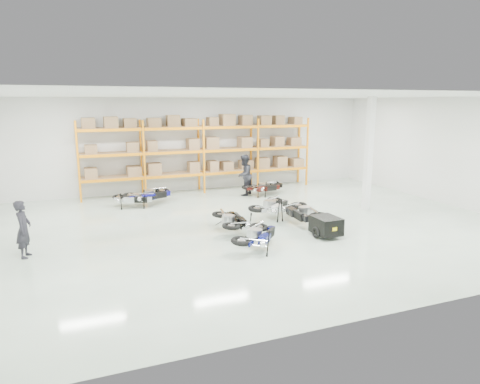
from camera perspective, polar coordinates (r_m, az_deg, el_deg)
name	(u,v)px	position (r m, az deg, el deg)	size (l,w,h in m)	color
room	(253,163)	(14.74, 1.80, 3.95)	(18.00, 18.00, 18.00)	silver
pallet_rack	(201,145)	(20.79, -5.21, 6.24)	(11.28, 0.98, 3.62)	orange
structural_column	(369,154)	(17.82, 16.79, 4.83)	(0.25, 0.25, 4.50)	white
moto_blue_centre	(258,232)	(12.66, 2.37, -5.29)	(0.79, 1.78, 1.09)	#070C4A
moto_silver_left	(272,203)	(16.15, 4.26, -1.42)	(0.84, 1.88, 1.15)	silver
moto_black_far_left	(232,217)	(14.24, -1.09, -3.34)	(0.79, 1.77, 1.08)	black
moto_touring_right	(302,208)	(15.35, 8.23, -2.16)	(0.86, 1.93, 1.18)	black
trailer	(326,226)	(14.08, 11.39, -4.41)	(0.84, 1.58, 0.66)	black
moto_back_a	(149,192)	(18.51, -12.05, 0.03)	(0.82, 1.85, 1.13)	#0C0C6C
moto_back_b	(134,196)	(18.23, -13.96, -0.49)	(0.71, 1.59, 0.97)	#A0A4A9
moto_back_c	(267,184)	(20.18, 3.57, 1.07)	(0.74, 1.66, 1.01)	black
moto_back_d	(263,185)	(19.95, 3.02, 0.93)	(0.73, 1.64, 1.00)	#44110D
person_left	(23,229)	(13.38, -26.91, -4.44)	(0.60, 0.39, 1.63)	black
person_back	(244,175)	(19.94, 0.56, 2.28)	(0.93, 0.72, 1.91)	black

